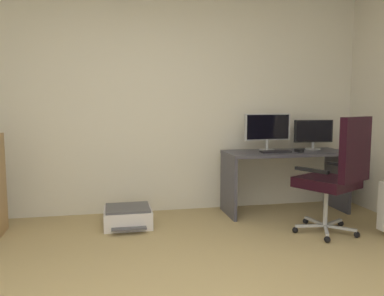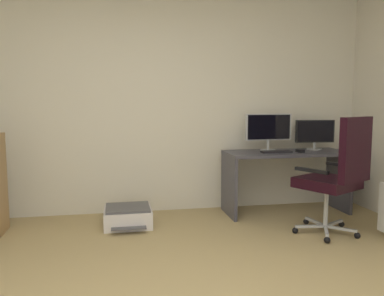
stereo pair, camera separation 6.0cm
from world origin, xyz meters
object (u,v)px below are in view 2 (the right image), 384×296
(monitor_main, at_px, (268,128))
(computer_mouse, at_px, (300,151))
(keyboard, at_px, (276,152))
(office_chair, at_px, (338,172))
(desk, at_px, (286,168))
(monitor_secondary, at_px, (315,133))
(printer, at_px, (128,216))

(monitor_main, relative_size, computer_mouse, 5.64)
(keyboard, xyz_separation_m, office_chair, (0.29, -0.80, -0.11))
(desk, distance_m, keyboard, 0.27)
(monitor_secondary, height_order, office_chair, office_chair)
(office_chair, xyz_separation_m, printer, (-1.96, 0.70, -0.52))
(monitor_main, height_order, monitor_secondary, monitor_main)
(desk, relative_size, keyboard, 4.14)
(computer_mouse, xyz_separation_m, printer, (-1.95, -0.08, -0.64))
(monitor_main, relative_size, monitor_secondary, 1.17)
(computer_mouse, relative_size, office_chair, 0.09)
(desk, bearing_deg, computer_mouse, -42.49)
(keyboard, bearing_deg, monitor_secondary, 20.27)
(computer_mouse, bearing_deg, office_chair, -99.15)
(desk, bearing_deg, monitor_main, 145.89)
(desk, height_order, monitor_main, monitor_main)
(monitor_main, distance_m, keyboard, 0.33)
(monitor_main, distance_m, monitor_secondary, 0.60)
(desk, relative_size, computer_mouse, 14.07)
(keyboard, xyz_separation_m, computer_mouse, (0.28, -0.02, 0.01))
(monitor_secondary, xyz_separation_m, office_chair, (-0.29, -1.01, -0.30))
(monitor_main, bearing_deg, keyboard, -84.51)
(desk, height_order, computer_mouse, computer_mouse)
(keyboard, bearing_deg, monitor_main, 96.15)
(monitor_secondary, height_order, printer, monitor_secondary)
(monitor_secondary, relative_size, keyboard, 1.41)
(computer_mouse, bearing_deg, desk, 127.74)
(desk, height_order, printer, desk)
(monitor_secondary, bearing_deg, desk, -163.81)
(monitor_secondary, height_order, computer_mouse, monitor_secondary)
(monitor_main, height_order, keyboard, monitor_main)
(monitor_main, bearing_deg, computer_mouse, -37.69)
(desk, distance_m, monitor_secondary, 0.59)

